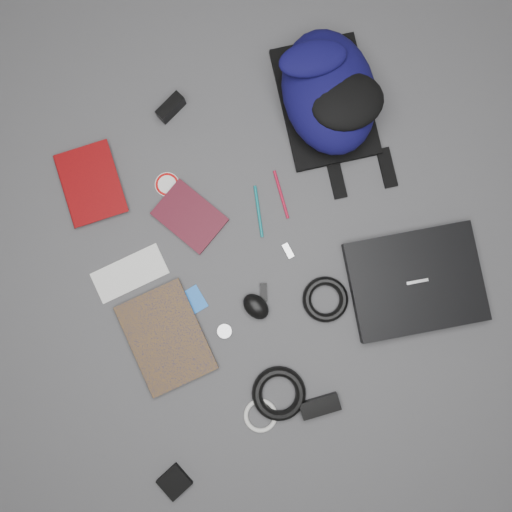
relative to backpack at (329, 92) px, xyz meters
name	(u,v)px	position (x,y,z in m)	size (l,w,h in m)	color
ground	(256,256)	(-0.41, -0.33, -0.09)	(4.00, 4.00, 0.00)	#4F4F51
backpack	(329,92)	(0.00, 0.00, 0.00)	(0.29, 0.42, 0.18)	#0A0834
laptop	(415,282)	(-0.01, -0.62, -0.07)	(0.39, 0.30, 0.04)	black
textbook_red	(64,193)	(-0.84, 0.11, -0.08)	(0.17, 0.23, 0.03)	maroon
comic_book	(133,353)	(-0.86, -0.43, -0.08)	(0.22, 0.30, 0.02)	#9A670B
envelope	(130,273)	(-0.77, -0.21, -0.09)	(0.22, 0.10, 0.00)	white
dvd_case	(190,217)	(-0.53, -0.13, -0.08)	(0.14, 0.20, 0.02)	#3F0C16
compact_camera	(171,108)	(-0.44, 0.19, -0.06)	(0.09, 0.03, 0.05)	black
sticker_disc	(167,184)	(-0.55, -0.01, -0.09)	(0.08, 0.08, 0.00)	white
pen_teal	(259,211)	(-0.34, -0.21, -0.08)	(0.01, 0.01, 0.16)	#0D7075
pen_red	(281,195)	(-0.25, -0.20, -0.08)	(0.01, 0.01, 0.15)	#AD0D2B
id_badge	(195,299)	(-0.63, -0.37, -0.09)	(0.05, 0.08, 0.00)	blue
usb_black	(264,292)	(-0.43, -0.44, -0.08)	(0.02, 0.06, 0.01)	black
usb_silver	(288,251)	(-0.31, -0.36, -0.08)	(0.02, 0.05, 0.01)	silver
mouse	(256,307)	(-0.47, -0.47, -0.07)	(0.06, 0.09, 0.05)	black
headphone_left	(183,320)	(-0.69, -0.41, -0.08)	(0.05, 0.05, 0.01)	silver
headphone_right	(225,331)	(-0.59, -0.49, -0.08)	(0.04, 0.04, 0.01)	#A3A2A4
cable_coil	(325,299)	(-0.28, -0.54, -0.08)	(0.14, 0.14, 0.03)	black
power_brick	(320,406)	(-0.44, -0.81, -0.07)	(0.12, 0.05, 0.03)	black
power_cord_coil	(279,393)	(-0.53, -0.73, -0.07)	(0.16, 0.16, 0.03)	black
pouch	(174,482)	(-0.92, -0.82, -0.08)	(0.08, 0.08, 0.02)	black
white_cable_coil	(261,416)	(-0.61, -0.76, -0.08)	(0.10, 0.10, 0.01)	white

